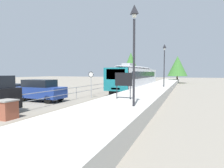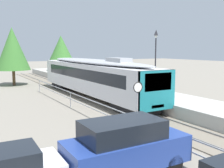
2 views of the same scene
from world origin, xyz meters
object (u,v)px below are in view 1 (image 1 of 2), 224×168
at_px(brick_utility_cabinet, 6,109).
at_px(parked_suv_blue, 41,90).
at_px(platform_notice_board, 124,80).
at_px(speed_limit_sign, 91,78).
at_px(platform_lamp_mid_platform, 164,57).
at_px(commuter_train, 137,76).
at_px(platform_lamp_near_end, 134,36).
at_px(parked_hatchback_white, 13,91).

height_order(brick_utility_cabinet, parked_suv_blue, parked_suv_blue).
bearing_deg(platform_notice_board, brick_utility_cabinet, -143.00).
height_order(platform_notice_board, brick_utility_cabinet, platform_notice_board).
relative_size(platform_notice_board, speed_limit_sign, 0.64).
distance_m(platform_lamp_mid_platform, platform_notice_board, 12.50).
bearing_deg(commuter_train, platform_lamp_near_end, -76.34).
height_order(platform_notice_board, parked_hatchback_white, platform_notice_board).
relative_size(commuter_train, platform_lamp_mid_platform, 3.52).
height_order(platform_lamp_near_end, parked_hatchback_white, platform_lamp_near_end).
bearing_deg(parked_hatchback_white, platform_lamp_mid_platform, 34.92).
distance_m(platform_lamp_near_end, platform_notice_board, 3.65).
xyz_separation_m(platform_lamp_mid_platform, parked_hatchback_white, (-14.33, -10.01, -3.83)).
relative_size(platform_lamp_near_end, parked_suv_blue, 1.16).
height_order(platform_lamp_near_end, speed_limit_sign, platform_lamp_near_end).
xyz_separation_m(commuter_train, platform_lamp_near_end, (4.43, -18.21, 2.48)).
height_order(platform_notice_board, parked_suv_blue, platform_notice_board).
height_order(platform_lamp_mid_platform, parked_suv_blue, platform_lamp_mid_platform).
relative_size(speed_limit_sign, brick_utility_cabinet, 2.32).
distance_m(platform_lamp_near_end, platform_lamp_mid_platform, 14.55).
relative_size(commuter_train, parked_hatchback_white, 4.64).
xyz_separation_m(commuter_train, platform_notice_board, (3.07, -15.85, 0.04)).
relative_size(platform_lamp_near_end, platform_notice_board, 2.97).
distance_m(speed_limit_sign, parked_suv_blue, 5.15).
bearing_deg(platform_lamp_mid_platform, parked_suv_blue, -133.66).
bearing_deg(platform_lamp_near_end, parked_suv_blue, 158.40).
height_order(commuter_train, speed_limit_sign, commuter_train).
bearing_deg(platform_lamp_near_end, platform_lamp_mid_platform, 90.00).
height_order(speed_limit_sign, parked_suv_blue, speed_limit_sign).
relative_size(brick_utility_cabinet, parked_hatchback_white, 0.30).
distance_m(brick_utility_cabinet, parked_hatchback_white, 9.72).
bearing_deg(platform_lamp_near_end, parked_hatchback_white, 162.41).
bearing_deg(platform_lamp_near_end, brick_utility_cabinet, -164.35).
height_order(platform_lamp_near_end, platform_lamp_mid_platform, same).
bearing_deg(platform_notice_board, commuter_train, 100.96).
height_order(commuter_train, platform_notice_board, commuter_train).
bearing_deg(speed_limit_sign, platform_notice_board, -45.07).
relative_size(platform_lamp_near_end, speed_limit_sign, 1.91).
xyz_separation_m(speed_limit_sign, brick_utility_cabinet, (-0.35, -9.81, -1.55)).
relative_size(commuter_train, brick_utility_cabinet, 15.57).
relative_size(platform_notice_board, brick_utility_cabinet, 1.49).
bearing_deg(platform_lamp_mid_platform, platform_notice_board, -96.35).
bearing_deg(parked_suv_blue, platform_lamp_near_end, -21.60).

